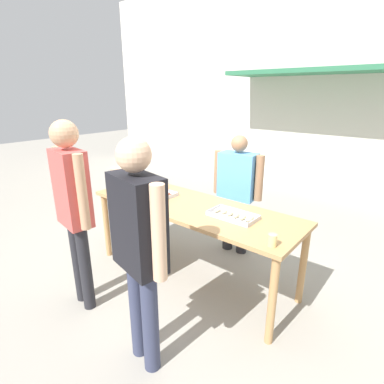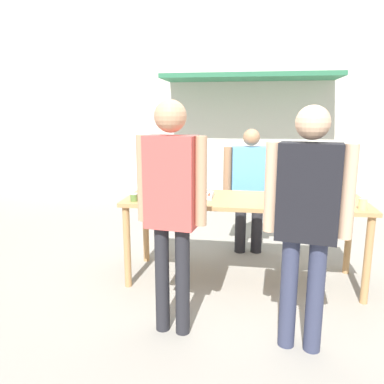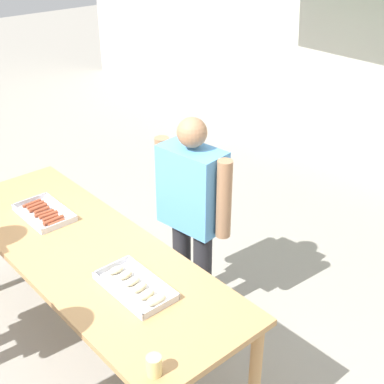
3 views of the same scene
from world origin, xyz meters
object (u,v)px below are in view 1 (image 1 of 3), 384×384
at_px(condiment_jar_ketchup, 116,190).
at_px(person_customer_with_cup, 139,240).
at_px(condiment_jar_mustard, 110,189).
at_px(person_server_behind_table, 237,186).
at_px(food_tray_sausages, 158,194).
at_px(beer_cup, 272,240).
at_px(food_tray_buns, 234,216).
at_px(person_customer_holding_hotdog, 73,200).

xyz_separation_m(condiment_jar_ketchup, person_customer_with_cup, (1.43, -0.86, 0.15)).
bearing_deg(condiment_jar_mustard, person_server_behind_table, 44.72).
height_order(food_tray_sausages, beer_cup, beer_cup).
height_order(food_tray_buns, condiment_jar_ketchup, condiment_jar_ketchup).
relative_size(condiment_jar_ketchup, beer_cup, 0.77).
distance_m(person_server_behind_table, person_customer_holding_hotdog, 2.00).
bearing_deg(condiment_jar_mustard, food_tray_buns, 10.47).
height_order(beer_cup, person_customer_holding_hotdog, person_customer_holding_hotdog).
height_order(person_server_behind_table, person_customer_with_cup, person_customer_with_cup).
relative_size(condiment_jar_mustard, person_server_behind_table, 0.05).
relative_size(condiment_jar_ketchup, person_customer_with_cup, 0.04).
bearing_deg(person_server_behind_table, food_tray_buns, -67.45).
bearing_deg(person_server_behind_table, condiment_jar_ketchup, -140.23).
height_order(condiment_jar_ketchup, beer_cup, beer_cup).
bearing_deg(person_server_behind_table, beer_cup, -55.31).
bearing_deg(condiment_jar_mustard, condiment_jar_ketchup, 7.52).
bearing_deg(person_customer_holding_hotdog, person_customer_with_cup, -176.33).
distance_m(food_tray_sausages, person_customer_holding_hotdog, 1.09).
height_order(food_tray_buns, person_customer_with_cup, person_customer_with_cup).
bearing_deg(condiment_jar_mustard, person_customer_with_cup, -28.83).
xyz_separation_m(food_tray_buns, person_server_behind_table, (-0.47, 0.83, 0.01)).
height_order(condiment_jar_ketchup, person_server_behind_table, person_server_behind_table).
bearing_deg(food_tray_buns, person_customer_with_cup, -93.81).
bearing_deg(person_customer_with_cup, condiment_jar_mustard, -18.33).
xyz_separation_m(person_server_behind_table, person_customer_with_cup, (0.40, -1.97, 0.16)).
distance_m(condiment_jar_mustard, person_customer_holding_hotdog, 0.96).
height_order(condiment_jar_mustard, beer_cup, beer_cup).
height_order(condiment_jar_mustard, condiment_jar_ketchup, same).
relative_size(beer_cup, person_customer_holding_hotdog, 0.06).
distance_m(food_tray_buns, person_customer_holding_hotdog, 1.52).
height_order(condiment_jar_mustard, person_server_behind_table, person_server_behind_table).
distance_m(beer_cup, person_server_behind_table, 1.51).
height_order(condiment_jar_mustard, person_customer_holding_hotdog, person_customer_holding_hotdog).
xyz_separation_m(food_tray_buns, person_customer_holding_hotdog, (-1.06, -1.07, 0.22)).
distance_m(condiment_jar_ketchup, beer_cup, 2.04).
bearing_deg(person_customer_with_cup, food_tray_sausages, -38.35).
bearing_deg(beer_cup, person_customer_with_cup, -126.05).
bearing_deg(food_tray_buns, food_tray_sausages, -179.86).
height_order(food_tray_sausages, person_server_behind_table, person_server_behind_table).
bearing_deg(person_server_behind_table, person_customer_holding_hotdog, -114.63).
height_order(condiment_jar_ketchup, person_customer_holding_hotdog, person_customer_holding_hotdog).
bearing_deg(food_tray_buns, beer_cup, -28.97).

